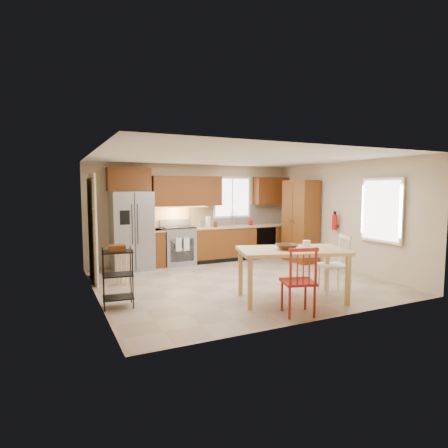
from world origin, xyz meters
TOP-DOWN VIEW (x-y plane):
  - floor at (0.00, 0.00)m, footprint 5.50×5.50m
  - ceiling at (0.00, 0.00)m, footprint 5.50×5.00m
  - wall_back at (0.00, 2.50)m, footprint 5.50×0.02m
  - wall_front at (0.00, -2.50)m, footprint 5.50×0.02m
  - wall_left at (-2.75, 0.00)m, footprint 0.02×5.00m
  - wall_right at (2.75, 0.00)m, footprint 0.02×5.00m
  - refrigerator at (-1.70, 2.12)m, footprint 0.92×0.75m
  - range_stove at (-0.55, 2.19)m, footprint 0.76×0.63m
  - base_cabinet_narrow at (-1.10, 2.20)m, footprint 0.30×0.60m
  - base_cabinet_run at (1.29, 2.20)m, footprint 2.92×0.60m
  - dishwasher at (1.85, 1.91)m, footprint 0.60×0.02m
  - backsplash at (1.29, 2.48)m, footprint 2.92×0.03m
  - upper_over_fridge at (-1.70, 2.33)m, footprint 1.00×0.35m
  - upper_left_block at (-0.25, 2.33)m, footprint 1.80×0.35m
  - upper_right_block at (2.25, 2.33)m, footprint 1.00×0.35m
  - window_back at (1.10, 2.48)m, footprint 1.12×0.04m
  - sink at (1.10, 2.20)m, footprint 0.62×0.46m
  - undercab_glow at (-0.55, 2.30)m, footprint 1.60×0.30m
  - soap_bottle at (1.48, 2.10)m, footprint 0.09×0.09m
  - paper_towel at (0.25, 2.15)m, footprint 0.12×0.12m
  - canister_steel at (0.05, 2.15)m, footprint 0.11×0.11m
  - canister_wood at (0.45, 2.12)m, footprint 0.10×0.10m
  - pantry at (2.43, 1.20)m, footprint 0.50×0.95m
  - fire_extinguisher at (2.63, 0.15)m, footprint 0.12×0.12m
  - window_right at (2.68, -1.15)m, footprint 0.04×1.02m
  - doorway at (-2.67, 1.30)m, footprint 0.04×0.95m
  - dining_table at (0.22, -1.51)m, footprint 1.99×1.49m
  - chair_red at (-0.13, -2.16)m, footprint 0.61×0.61m
  - chair_white at (1.17, -1.46)m, footprint 0.61×0.61m
  - table_bowl at (0.11, -1.51)m, footprint 0.45×0.45m
  - table_jar at (0.61, -1.40)m, footprint 0.18×0.18m
  - bar_stool at (-2.16, 0.75)m, footprint 0.41×0.41m
  - utility_cart at (-2.50, -0.63)m, footprint 0.51×0.42m

SIDE VIEW (x-z plane):
  - floor at x=0.00m, z-range 0.00..0.00m
  - bar_stool at x=-2.16m, z-range 0.00..0.68m
  - dining_table at x=0.22m, z-range 0.00..0.86m
  - base_cabinet_narrow at x=-1.10m, z-range 0.00..0.90m
  - base_cabinet_run at x=1.29m, z-range 0.00..0.90m
  - dishwasher at x=1.85m, z-range 0.06..0.84m
  - range_stove at x=-0.55m, z-range 0.00..0.92m
  - utility_cart at x=-2.50m, z-range 0.00..0.95m
  - chair_red at x=-0.13m, z-range 0.00..1.04m
  - chair_white at x=1.17m, z-range 0.00..1.04m
  - sink at x=1.10m, z-range 0.78..0.94m
  - table_bowl at x=0.11m, z-range 0.83..0.92m
  - table_jar at x=0.61m, z-range 0.82..0.99m
  - refrigerator at x=-1.70m, z-range 0.00..1.82m
  - canister_wood at x=0.45m, z-range 0.90..1.04m
  - canister_steel at x=0.05m, z-range 0.90..1.08m
  - soap_bottle at x=1.48m, z-range 0.90..1.09m
  - paper_towel at x=0.25m, z-range 0.90..1.18m
  - pantry at x=2.43m, z-range 0.00..2.10m
  - doorway at x=-2.67m, z-range 0.00..2.10m
  - fire_extinguisher at x=2.63m, z-range 0.92..1.28m
  - backsplash at x=1.29m, z-range 0.90..1.45m
  - wall_back at x=0.00m, z-range 0.00..2.50m
  - wall_front at x=0.00m, z-range 0.00..2.50m
  - wall_left at x=-2.75m, z-range 0.00..2.50m
  - wall_right at x=2.75m, z-range 0.00..2.50m
  - undercab_glow at x=-0.55m, z-range 1.43..1.43m
  - window_right at x=2.68m, z-range 0.79..2.11m
  - window_back at x=1.10m, z-range 1.09..2.21m
  - upper_left_block at x=-0.25m, z-range 1.45..2.20m
  - upper_right_block at x=2.25m, z-range 1.45..2.20m
  - upper_over_fridge at x=-1.70m, z-range 1.83..2.38m
  - ceiling at x=0.00m, z-range 2.49..2.51m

